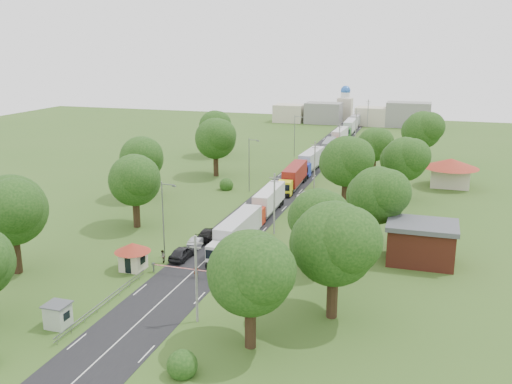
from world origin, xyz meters
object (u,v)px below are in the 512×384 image
at_px(boom_barrier, 177,268).
at_px(pedestrian_near, 196,271).
at_px(guard_booth, 133,253).
at_px(truck_0, 236,233).
at_px(car_lane_mid, 197,242).
at_px(car_lane_front, 182,253).
at_px(info_sign, 327,159).

relative_size(boom_barrier, pedestrian_near, 5.56).
distance_m(guard_booth, pedestrian_near, 8.36).
relative_size(boom_barrier, truck_0, 0.61).
bearing_deg(pedestrian_near, car_lane_mid, 113.65).
height_order(guard_booth, truck_0, truck_0).
distance_m(truck_0, pedestrian_near, 10.71).
distance_m(boom_barrier, car_lane_front, 5.26).
bearing_deg(pedestrian_near, truck_0, 84.07).
height_order(car_lane_mid, pedestrian_near, pedestrian_near).
bearing_deg(guard_booth, boom_barrier, 0.01).
bearing_deg(car_lane_front, info_sign, -97.11).
xyz_separation_m(info_sign, truck_0, (-2.85, -49.49, -0.76)).
bearing_deg(info_sign, truck_0, -93.29).
distance_m(info_sign, pedestrian_near, 60.21).
height_order(info_sign, pedestrian_near, info_sign).
relative_size(car_lane_mid, pedestrian_near, 2.50).
height_order(guard_booth, info_sign, info_sign).
bearing_deg(boom_barrier, car_lane_front, 108.19).
xyz_separation_m(guard_booth, info_sign, (12.40, 60.00, 0.84)).
height_order(info_sign, car_lane_front, info_sign).
xyz_separation_m(boom_barrier, car_lane_mid, (-1.64, 9.74, -0.21)).
height_order(boom_barrier, guard_booth, guard_booth).
bearing_deg(guard_booth, info_sign, 78.32).
distance_m(guard_booth, info_sign, 61.27).
bearing_deg(car_lane_front, car_lane_mid, -88.63).
xyz_separation_m(boom_barrier, pedestrian_near, (2.41, -0.03, -0.06)).
height_order(boom_barrier, info_sign, info_sign).
relative_size(info_sign, car_lane_mid, 0.99).
relative_size(info_sign, truck_0, 0.27).
distance_m(boom_barrier, pedestrian_near, 2.41).
xyz_separation_m(guard_booth, pedestrian_near, (8.25, -0.03, -1.33)).
xyz_separation_m(guard_booth, car_lane_front, (4.20, 5.00, -1.33)).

